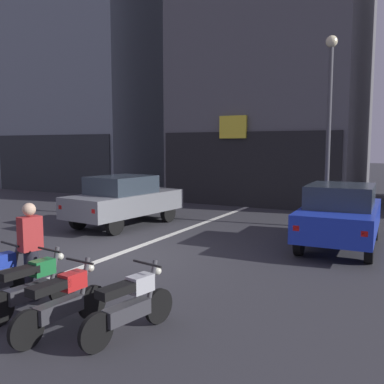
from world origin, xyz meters
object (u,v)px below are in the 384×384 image
(motorcycle_green_row_centre, at_px, (32,285))
(car_blue_parked_kerbside, at_px, (340,214))
(motorcycle_red_row_right_mid, at_px, (63,301))
(motorcycle_silver_row_rightmost, at_px, (130,304))
(street_lamp, at_px, (329,111))
(car_grey_crossing_near, at_px, (124,199))
(person_by_motorcycles, at_px, (31,251))

(motorcycle_green_row_centre, bearing_deg, car_blue_parked_kerbside, 62.38)
(car_blue_parked_kerbside, height_order, motorcycle_red_row_right_mid, car_blue_parked_kerbside)
(motorcycle_green_row_centre, relative_size, motorcycle_silver_row_rightmost, 1.01)
(car_blue_parked_kerbside, distance_m, street_lamp, 3.87)
(street_lamp, relative_size, motorcycle_red_row_right_mid, 3.57)
(car_grey_crossing_near, xyz_separation_m, motorcycle_red_row_right_mid, (4.07, -6.85, -0.43))
(street_lamp, bearing_deg, motorcycle_green_row_centre, -106.29)
(motorcycle_silver_row_rightmost, bearing_deg, motorcycle_red_row_right_mid, -158.94)
(car_grey_crossing_near, bearing_deg, motorcycle_red_row_right_mid, -59.25)
(car_grey_crossing_near, distance_m, motorcycle_red_row_right_mid, 7.98)
(car_grey_crossing_near, relative_size, motorcycle_silver_row_rightmost, 2.58)
(car_grey_crossing_near, bearing_deg, street_lamp, 24.97)
(car_grey_crossing_near, bearing_deg, person_by_motorcycles, -66.53)
(car_blue_parked_kerbside, height_order, motorcycle_green_row_centre, car_blue_parked_kerbside)
(car_grey_crossing_near, distance_m, motorcycle_silver_row_rightmost, 8.20)
(motorcycle_red_row_right_mid, relative_size, person_by_motorcycles, 1.00)
(motorcycle_silver_row_rightmost, bearing_deg, car_blue_parked_kerbside, 75.56)
(car_blue_parked_kerbside, bearing_deg, street_lamp, 107.96)
(motorcycle_green_row_centre, xyz_separation_m, motorcycle_red_row_right_mid, (0.91, -0.28, 0.00))
(motorcycle_green_row_centre, distance_m, motorcycle_silver_row_rightmost, 1.82)
(motorcycle_green_row_centre, bearing_deg, street_lamp, 73.71)
(car_blue_parked_kerbside, height_order, person_by_motorcycles, person_by_motorcycles)
(car_blue_parked_kerbside, relative_size, motorcycle_green_row_centre, 2.50)
(car_grey_crossing_near, distance_m, car_blue_parked_kerbside, 6.71)
(motorcycle_green_row_centre, distance_m, motorcycle_red_row_right_mid, 0.95)
(street_lamp, distance_m, motorcycle_green_row_centre, 10.23)
(street_lamp, distance_m, person_by_motorcycles, 9.87)
(motorcycle_green_row_centre, xyz_separation_m, motorcycle_silver_row_rightmost, (1.82, 0.08, 0.00))
(street_lamp, relative_size, motorcycle_silver_row_rightmost, 3.61)
(person_by_motorcycles, bearing_deg, motorcycle_green_row_centre, -40.68)
(motorcycle_silver_row_rightmost, bearing_deg, person_by_motorcycles, 171.33)
(motorcycle_green_row_centre, height_order, motorcycle_silver_row_rightmost, same)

